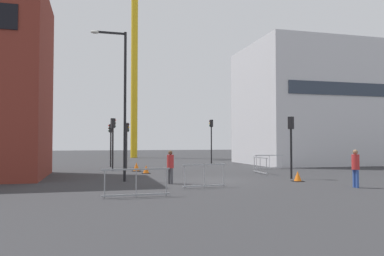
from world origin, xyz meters
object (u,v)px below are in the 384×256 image
object	(u,v)px
traffic_cone_striped	(136,167)
traffic_cone_by_barrier	(146,170)
traffic_light_median	(111,138)
traffic_light_corner	(211,134)
traffic_light_far	(113,135)
construction_crane	(136,37)
traffic_light_near	(291,137)
pedestrian_waiting	(356,165)
streetlamp_tall	(121,94)
traffic_light_island	(127,138)
traffic_cone_on_verge	(298,177)
pedestrian_walking	(170,165)

from	to	relation	value
traffic_cone_striped	traffic_cone_by_barrier	bearing A→B (deg)	-79.93
traffic_light_median	traffic_light_corner	xyz separation A→B (m)	(9.66, 2.70, 0.40)
traffic_light_far	traffic_light_corner	xyz separation A→B (m)	(9.71, 7.20, 0.27)
construction_crane	traffic_light_near	bearing A→B (deg)	-80.59
traffic_light_near	pedestrian_waiting	distance (m)	4.80
streetlamp_tall	traffic_light_island	distance (m)	10.09
construction_crane	traffic_cone_by_barrier	size ratio (longest dim) A/B	46.23
traffic_light_median	traffic_light_near	xyz separation A→B (m)	(9.38, -13.19, -0.04)
traffic_light_near	traffic_cone_by_barrier	size ratio (longest dim) A/B	6.39
traffic_light_near	traffic_cone_on_verge	bearing A→B (deg)	-106.10
traffic_light_median	pedestrian_walking	world-z (taller)	traffic_light_median
traffic_light_near	traffic_cone_striped	size ratio (longest dim) A/B	5.65
traffic_light_corner	traffic_cone_striped	world-z (taller)	traffic_light_corner
construction_crane	pedestrian_waiting	distance (m)	39.88
traffic_light_island	traffic_cone_by_barrier	xyz separation A→B (m)	(0.86, -4.90, -2.17)
traffic_light_island	pedestrian_walking	world-z (taller)	traffic_light_island
streetlamp_tall	traffic_cone_on_verge	world-z (taller)	streetlamp_tall
traffic_cone_by_barrier	traffic_cone_on_verge	xyz separation A→B (m)	(7.02, -7.15, -0.00)
traffic_light_island	traffic_light_median	bearing A→B (deg)	113.81
streetlamp_tall	traffic_light_island	xyz separation A→B (m)	(1.16, 9.78, -2.21)
traffic_light_island	traffic_cone_striped	xyz separation A→B (m)	(0.46, -2.69, -2.13)
traffic_cone_on_verge	pedestrian_walking	bearing A→B (deg)	176.00
pedestrian_waiting	traffic_cone_on_verge	world-z (taller)	pedestrian_waiting
traffic_light_near	traffic_cone_by_barrier	world-z (taller)	traffic_light_near
traffic_cone_on_verge	traffic_light_median	bearing A→B (deg)	121.69
traffic_light_near	pedestrian_waiting	world-z (taller)	traffic_light_near
pedestrian_waiting	traffic_cone_by_barrier	world-z (taller)	pedestrian_waiting
traffic_cone_on_verge	traffic_light_far	bearing A→B (deg)	131.95
traffic_light_island	traffic_cone_on_verge	distance (m)	14.56
traffic_cone_by_barrier	streetlamp_tall	bearing A→B (deg)	-112.42
traffic_light_island	traffic_light_corner	xyz separation A→B (m)	(8.55, 5.21, 0.41)
construction_crane	pedestrian_waiting	bearing A→B (deg)	-80.66
construction_crane	streetlamp_tall	xyz separation A→B (m)	(-4.15, -30.95, -11.56)
construction_crane	traffic_light_far	distance (m)	27.19
pedestrian_walking	construction_crane	bearing A→B (deg)	86.76
traffic_cone_striped	traffic_light_median	bearing A→B (deg)	106.79
construction_crane	traffic_light_near	size ratio (longest dim) A/B	7.23
traffic_cone_striped	pedestrian_waiting	bearing A→B (deg)	-55.80
pedestrian_walking	traffic_cone_on_verge	bearing A→B (deg)	-4.00
traffic_light_far	traffic_cone_by_barrier	size ratio (longest dim) A/B	6.91
pedestrian_walking	traffic_cone_by_barrier	bearing A→B (deg)	92.45
traffic_light_island	pedestrian_waiting	world-z (taller)	traffic_light_island
traffic_light_median	traffic_cone_on_verge	distance (m)	17.24
construction_crane	streetlamp_tall	bearing A→B (deg)	-97.64
traffic_light_median	traffic_light_far	size ratio (longest dim) A/B	0.94
traffic_light_corner	traffic_cone_by_barrier	xyz separation A→B (m)	(-7.70, -10.11, -2.58)
traffic_light_far	traffic_light_island	size ratio (longest dim) A/B	1.06
traffic_light_near	traffic_cone_striped	bearing A→B (deg)	134.35
pedestrian_walking	traffic_cone_striped	distance (m)	8.93
streetlamp_tall	pedestrian_waiting	bearing A→B (deg)	-28.25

